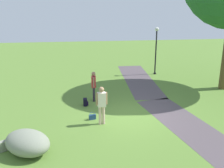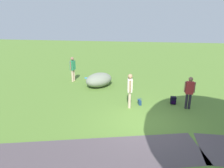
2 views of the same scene
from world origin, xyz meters
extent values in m
plane|color=#567B30|center=(0.00, 0.00, 0.00)|extent=(48.00, 48.00, 0.00)
cube|color=#50454B|center=(1.90, 2.44, 0.00)|extent=(8.23, 3.62, 0.01)
ellipsoid|color=gray|center=(2.81, -4.44, 0.43)|extent=(2.21, 2.30, 0.87)
cylinder|color=beige|center=(0.69, -1.43, 0.43)|extent=(0.13, 0.13, 0.87)
cylinder|color=beige|center=(0.71, -1.59, 0.43)|extent=(0.13, 0.13, 0.87)
cube|color=silver|center=(0.70, -1.51, 1.19)|extent=(0.27, 0.38, 0.65)
cylinder|color=#A27957|center=(0.68, -1.30, 1.23)|extent=(0.08, 0.08, 0.58)
cylinder|color=#A27957|center=(0.72, -1.73, 1.23)|extent=(0.08, 0.08, 0.58)
sphere|color=#A27957|center=(0.70, -1.51, 1.67)|extent=(0.24, 0.24, 0.24)
cylinder|color=#27222E|center=(-2.15, -1.72, 0.41)|extent=(0.13, 0.13, 0.82)
cylinder|color=#27222E|center=(-2.31, -1.71, 0.41)|extent=(0.13, 0.13, 0.82)
cube|color=#A8292E|center=(-2.23, -1.71, 1.13)|extent=(0.37, 0.26, 0.61)
cylinder|color=#906552|center=(-2.01, -1.72, 1.16)|extent=(0.08, 0.08, 0.55)
cylinder|color=#906552|center=(-2.45, -1.70, 1.16)|extent=(0.08, 0.08, 0.55)
sphere|color=#906552|center=(-2.23, -1.71, 1.57)|extent=(0.22, 0.22, 0.22)
cylinder|color=beige|center=(4.78, -5.14, 0.42)|extent=(0.13, 0.13, 0.83)
cylinder|color=beige|center=(4.72, -5.29, 0.42)|extent=(0.13, 0.13, 0.83)
cube|color=#2F915C|center=(4.75, -5.22, 1.14)|extent=(0.35, 0.42, 0.62)
cylinder|color=#926252|center=(4.83, -5.01, 1.18)|extent=(0.08, 0.08, 0.55)
cylinder|color=#926252|center=(4.67, -5.42, 1.18)|extent=(0.08, 0.08, 0.55)
sphere|color=#926252|center=(4.75, -5.22, 1.60)|extent=(0.23, 0.23, 0.23)
cube|color=navy|center=(0.18, -1.92, 0.12)|extent=(0.21, 0.34, 0.24)
torus|color=navy|center=(0.18, -1.92, 0.30)|extent=(0.34, 0.34, 0.02)
cube|color=gray|center=(2.55, -5.41, 0.20)|extent=(0.31, 0.34, 0.40)
cube|color=gray|center=(2.44, -5.48, 0.12)|extent=(0.15, 0.20, 0.18)
cube|color=black|center=(-1.60, -2.22, 0.20)|extent=(0.29, 0.21, 0.40)
cube|color=black|center=(-1.60, -2.09, 0.12)|extent=(0.20, 0.07, 0.18)
cylinder|color=#3F97CC|center=(4.03, -5.99, 0.01)|extent=(0.25, 0.25, 0.02)
camera|label=1|loc=(11.90, -2.39, 5.52)|focal=43.25mm
camera|label=2|loc=(0.40, 8.60, 4.87)|focal=34.60mm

